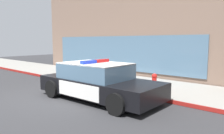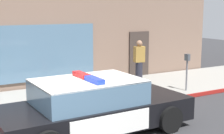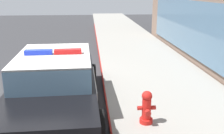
# 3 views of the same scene
# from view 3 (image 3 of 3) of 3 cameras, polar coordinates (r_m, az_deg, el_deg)

# --- Properties ---
(ground) EXTENTS (48.00, 48.00, 0.00)m
(ground) POSITION_cam_3_polar(r_m,az_deg,el_deg) (8.48, -16.87, -4.12)
(ground) COLOR #303033
(sidewalk) EXTENTS (48.00, 3.54, 0.15)m
(sidewalk) POSITION_cam_3_polar(r_m,az_deg,el_deg) (8.54, 10.15, -2.95)
(sidewalk) COLOR gray
(sidewalk) RESTS_ON ground
(curb_red_paint) EXTENTS (28.80, 0.04, 0.14)m
(curb_red_paint) POSITION_cam_3_polar(r_m,az_deg,el_deg) (8.27, -1.93, -3.35)
(curb_red_paint) COLOR maroon
(curb_red_paint) RESTS_ON ground
(police_cruiser) EXTENTS (4.93, 2.27, 1.49)m
(police_cruiser) POSITION_cam_3_polar(r_m,az_deg,el_deg) (6.59, -12.41, -3.42)
(police_cruiser) COLOR black
(police_cruiser) RESTS_ON ground
(fire_hydrant) EXTENTS (0.34, 0.39, 0.73)m
(fire_hydrant) POSITION_cam_3_polar(r_m,az_deg,el_deg) (5.60, 7.58, -8.84)
(fire_hydrant) COLOR red
(fire_hydrant) RESTS_ON sidewalk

